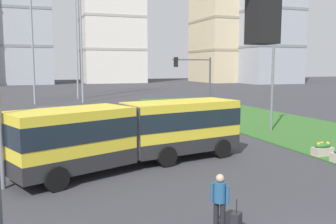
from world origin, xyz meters
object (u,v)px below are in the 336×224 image
object	(u,v)px
pedestrian_crossing	(220,199)
apartment_tower_westcentre	(16,12)
car_grey_wagon	(52,118)
apartment_tower_centre	(111,4)
flower_planter_3	(323,149)
rolling_suitcase	(236,222)
traffic_light_far_right	(197,78)
articulated_bus	(135,132)
streetlight_median	(273,61)
traffic_light_near_left	(102,153)

from	to	relation	value
pedestrian_crossing	apartment_tower_westcentre	bearing A→B (deg)	95.31
car_grey_wagon	apartment_tower_westcentre	bearing A→B (deg)	93.95
apartment_tower_centre	flower_planter_3	bearing A→B (deg)	-94.34
car_grey_wagon	rolling_suitcase	world-z (taller)	car_grey_wagon
car_grey_wagon	traffic_light_far_right	bearing A→B (deg)	-10.39
pedestrian_crossing	rolling_suitcase	size ratio (longest dim) A/B	1.79
flower_planter_3	articulated_bus	bearing A→B (deg)	170.49
apartment_tower_centre	apartment_tower_westcentre	bearing A→B (deg)	-176.13
articulated_bus	apartment_tower_centre	world-z (taller)	apartment_tower_centre
pedestrian_crossing	streetlight_median	xyz separation A→B (m)	(11.30, 13.61, 4.21)
articulated_bus	streetlight_median	xyz separation A→B (m)	(11.81, 5.70, 3.56)
traffic_light_far_right	streetlight_median	size ratio (longest dim) A/B	0.58
flower_planter_3	streetlight_median	xyz separation A→B (m)	(1.90, 7.36, 4.79)
rolling_suitcase	flower_planter_3	bearing A→B (deg)	35.76
traffic_light_far_right	apartment_tower_centre	distance (m)	84.28
streetlight_median	apartment_tower_westcentre	distance (m)	89.04
rolling_suitcase	traffic_light_near_left	distance (m)	8.21
rolling_suitcase	traffic_light_far_right	bearing A→B (deg)	69.15
pedestrian_crossing	traffic_light_far_right	xyz separation A→B (m)	(7.85, 19.23, 2.84)
traffic_light_far_right	streetlight_median	distance (m)	6.74
rolling_suitcase	apartment_tower_westcentre	size ratio (longest dim) A/B	0.03
flower_planter_3	traffic_light_near_left	world-z (taller)	traffic_light_near_left
car_grey_wagon	pedestrian_crossing	world-z (taller)	pedestrian_crossing
rolling_suitcase	apartment_tower_centre	bearing A→B (deg)	80.93
rolling_suitcase	flower_planter_3	size ratio (longest dim) A/B	0.88
rolling_suitcase	traffic_light_near_left	world-z (taller)	traffic_light_near_left
rolling_suitcase	streetlight_median	distance (m)	18.24
traffic_light_near_left	streetlight_median	xyz separation A→B (m)	(15.62, 19.38, 1.21)
articulated_bus	apartment_tower_centre	size ratio (longest dim) A/B	0.26
flower_planter_3	streetlight_median	world-z (taller)	streetlight_median
articulated_bus	traffic_light_near_left	bearing A→B (deg)	-105.60
car_grey_wagon	articulated_bus	bearing A→B (deg)	-76.07
flower_planter_3	streetlight_median	size ratio (longest dim) A/B	0.12
traffic_light_near_left	car_grey_wagon	bearing A→B (deg)	89.00
rolling_suitcase	streetlight_median	world-z (taller)	streetlight_median
articulated_bus	car_grey_wagon	world-z (taller)	articulated_bus
apartment_tower_westcentre	apartment_tower_centre	size ratio (longest dim) A/B	0.84
streetlight_median	apartment_tower_centre	size ratio (longest dim) A/B	0.21
apartment_tower_centre	pedestrian_crossing	bearing A→B (deg)	-99.34
articulated_bus	flower_planter_3	bearing A→B (deg)	-9.51
rolling_suitcase	traffic_light_near_left	bearing A→B (deg)	-130.58
traffic_light_near_left	streetlight_median	world-z (taller)	streetlight_median
traffic_light_far_right	apartment_tower_westcentre	xyz separation A→B (m)	(-17.07, 79.90, 15.28)
streetlight_median	apartment_tower_centre	distance (m)	89.19
flower_planter_3	apartment_tower_westcentre	distance (m)	96.56
rolling_suitcase	traffic_light_far_right	distance (m)	21.09
apartment_tower_centre	rolling_suitcase	bearing A→B (deg)	-99.07
apartment_tower_centre	articulated_bus	bearing A→B (deg)	-100.41
pedestrian_crossing	apartment_tower_westcentre	world-z (taller)	apartment_tower_westcentre
traffic_light_far_right	pedestrian_crossing	bearing A→B (deg)	-112.20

